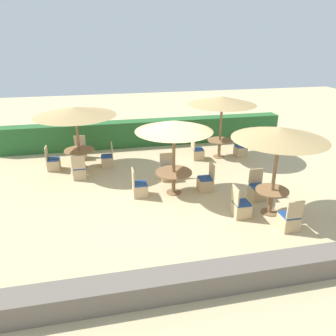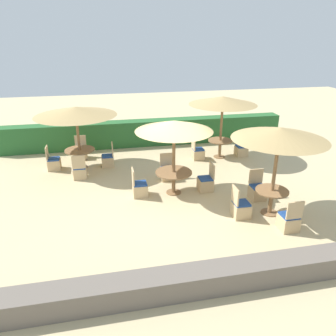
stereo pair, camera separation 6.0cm
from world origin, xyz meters
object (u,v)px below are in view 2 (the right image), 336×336
object	(u,v)px
patio_chair_front_right_north	(257,191)
patio_chair_back_left_west	(54,163)
patio_chair_front_right_south	(289,221)
patio_chair_center_north	(167,172)
patio_chair_back_right_west	(198,153)
round_table_front_right	(271,196)
round_table_center	(174,176)
parasol_front_right	(280,134)
round_table_back_right	(220,144)
patio_chair_center_west	(140,188)
patio_chair_back_left_north	(81,152)
round_table_back_left	(80,153)
patio_chair_back_right_east	(242,150)
patio_chair_front_right_west	(240,208)
parasol_center	(174,126)
patio_chair_back_left_east	(108,160)
parasol_back_left	(75,111)
patio_chair_back_left_south	(80,171)
patio_chair_center_east	(206,183)
parasol_back_right	(223,101)

from	to	relation	value
patio_chair_front_right_north	patio_chair_back_left_west	xyz separation A→B (m)	(-6.54, 3.79, 0.00)
patio_chair_front_right_south	patio_chair_center_north	world-z (taller)	same
patio_chair_back_right_west	round_table_front_right	bearing A→B (deg)	9.63
round_table_center	patio_chair_back_left_west	world-z (taller)	patio_chair_back_left_west
parasol_front_right	round_table_back_right	distance (m)	5.04
patio_chair_center_west	patio_chair_back_left_north	xyz separation A→B (m)	(-1.96, 3.89, 0.00)
patio_chair_back_left_west	round_table_back_left	bearing A→B (deg)	88.04
round_table_back_right	patio_chair_back_right_east	bearing A→B (deg)	-1.65
parasol_front_right	patio_chair_front_right_south	distance (m)	2.31
patio_chair_front_right_west	parasol_center	distance (m)	3.10
patio_chair_front_right_north	patio_chair_back_left_east	bearing A→B (deg)	-39.59
round_table_front_right	parasol_back_left	bearing A→B (deg)	139.59
round_table_front_right	parasol_center	size ratio (longest dim) A/B	0.39
round_table_back_left	patio_chair_back_left_south	xyz separation A→B (m)	(0.01, -1.02, -0.34)
round_table_back_right	parasol_front_right	bearing A→B (deg)	-92.13
patio_chair_front_right_north	patio_chair_center_west	bearing A→B (deg)	-14.69
parasol_front_right	patio_chair_front_right_south	world-z (taller)	parasol_front_right
patio_chair_front_right_west	parasol_back_left	world-z (taller)	parasol_back_left
patio_chair_back_left_east	patio_chair_back_left_west	size ratio (longest dim) A/B	1.00
patio_chair_center_north	patio_chair_front_right_west	bearing A→B (deg)	117.13
patio_chair_back_right_east	patio_chair_back_left_north	size ratio (longest dim) A/B	1.00
patio_chair_center_east	patio_chair_back_left_south	world-z (taller)	same
round_table_center	patio_chair_back_left_west	size ratio (longest dim) A/B	1.26
parasol_front_right	parasol_back_left	distance (m)	7.20
round_table_back_left	patio_chair_back_left_north	xyz separation A→B (m)	(-0.03, 1.08, -0.34)
round_table_front_right	round_table_back_left	size ratio (longest dim) A/B	0.82
parasol_front_right	parasol_center	xyz separation A→B (m)	(-2.44, 1.84, -0.14)
patio_chair_front_right_north	parasol_center	world-z (taller)	parasol_center
parasol_back_right	patio_chair_center_north	size ratio (longest dim) A/B	2.91
patio_chair_center_west	patio_chair_back_left_south	xyz separation A→B (m)	(-1.92, 1.79, 0.00)
round_table_front_right	patio_chair_front_right_north	distance (m)	0.96
patio_chair_back_left_east	parasol_front_right	bearing A→B (deg)	-136.14
patio_chair_back_right_east	patio_chair_center_north	distance (m)	3.97
round_table_back_right	round_table_center	world-z (taller)	same
parasol_center	patio_chair_back_left_west	distance (m)	5.34
parasol_center	patio_chair_back_left_north	world-z (taller)	parasol_center
parasol_center	round_table_back_left	xyz separation A→B (m)	(-3.04, 2.83, -1.64)
patio_chair_front_right_west	round_table_back_right	bearing A→B (deg)	166.94
patio_chair_back_right_west	parasol_center	xyz separation A→B (m)	(-1.65, -2.84, 1.98)
patio_chair_center_east	patio_chair_center_west	world-z (taller)	same
patio_chair_back_right_east	round_table_back_left	world-z (taller)	patio_chair_back_right_east
round_table_back_right	patio_chair_back_right_east	size ratio (longest dim) A/B	1.08
round_table_center	round_table_front_right	bearing A→B (deg)	-36.98
round_table_front_right	patio_chair_back_left_south	distance (m)	6.58
patio_chair_center_west	round_table_center	bearing A→B (deg)	89.13
round_table_back_right	parasol_center	distance (m)	4.22
round_table_back_right	patio_chair_center_north	distance (m)	3.16
patio_chair_back_right_west	round_table_center	world-z (taller)	patio_chair_back_right_west
patio_chair_center_west	parasol_center	bearing A→B (deg)	89.13
patio_chair_back_left_east	patio_chair_back_left_north	distance (m)	1.54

